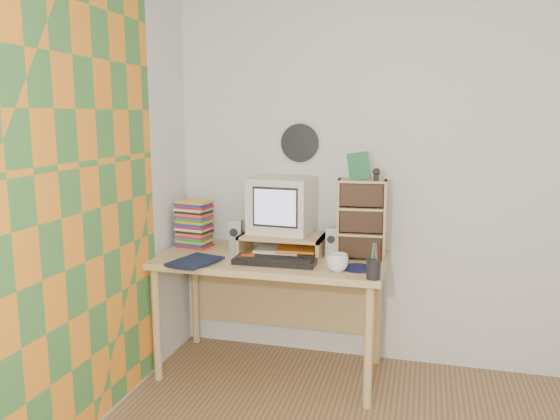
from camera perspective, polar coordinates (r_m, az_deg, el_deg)
The scene contains 19 objects.
back_wall at distance 3.53m, azimuth 17.07°, elevation 3.60°, with size 3.50×3.50×0.00m, color silver.
curtain at distance 2.77m, azimuth -19.97°, elevation -0.26°, with size 2.20×2.20×0.00m, color orange.
wall_disc at distance 3.58m, azimuth 2.08°, elevation 7.01°, with size 0.25×0.25×0.02m, color black.
desk at distance 3.47m, azimuth -0.69°, elevation -6.77°, with size 1.40×0.70×0.75m.
monitor_riser at distance 3.43m, azimuth 0.27°, elevation -3.00°, with size 0.52×0.30×0.12m.
crt_monitor at distance 3.44m, azimuth 0.09°, elevation 0.47°, with size 0.37×0.37×0.35m, color silver.
speaker_left at distance 3.47m, azimuth -4.62°, elevation -2.72°, with size 0.08×0.08×0.21m, color #A4A4A9.
speaker_right at distance 3.34m, azimuth 5.45°, elevation -3.40°, with size 0.07×0.07×0.19m, color #A4A4A9.
keyboard at distance 3.21m, azimuth -0.56°, elevation -5.36°, with size 0.48×0.16×0.03m, color black.
dvd_stack at distance 3.64m, azimuth -8.99°, elevation -1.54°, with size 0.21×0.15×0.29m, color brown, non-canonical shape.
cd_rack at distance 3.31m, azimuth 8.50°, elevation -0.98°, with size 0.29×0.15×0.48m, color tan.
mug at distance 3.07m, azimuth 6.00°, elevation -5.49°, with size 0.12×0.12×0.10m, color white.
diary at distance 3.31m, azimuth -10.36°, elevation -4.85°, with size 0.27×0.20×0.05m, color #0F1838.
mousepad at distance 3.15m, azimuth 8.19°, elevation -6.03°, with size 0.20×0.20×0.00m, color #100F34.
pen_cup at distance 2.95m, azimuth 9.75°, elevation -5.70°, with size 0.08×0.08×0.15m, color black, non-canonical shape.
papers at distance 3.45m, azimuth 0.57°, elevation -4.21°, with size 0.28×0.20×0.04m, color white, non-canonical shape.
red_box at distance 3.27m, azimuth -3.39°, elevation -5.02°, with size 0.08×0.05×0.04m, color #C54415.
game_box at distance 3.27m, azimuth 8.25°, elevation 4.58°, with size 0.13×0.03×0.16m, color #1A5C32.
webcam at distance 3.23m, azimuth 10.03°, elevation 3.69°, with size 0.04×0.04×0.08m, color black, non-canonical shape.
Camera 1 is at (-0.13, -1.75, 1.61)m, focal length 35.00 mm.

